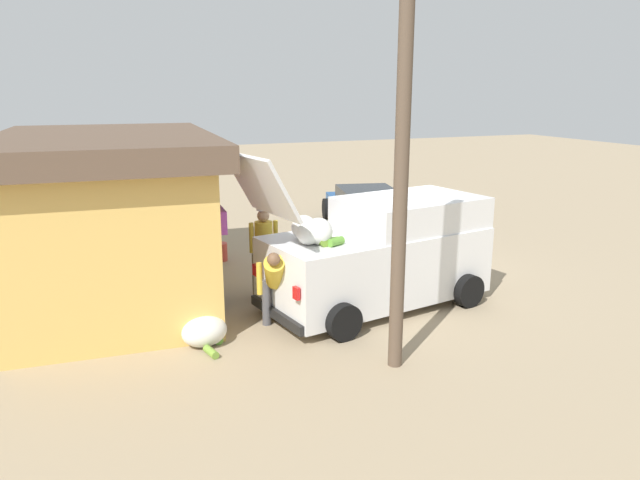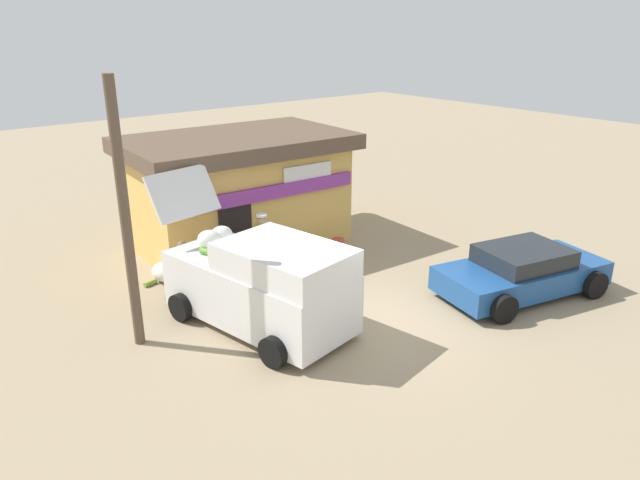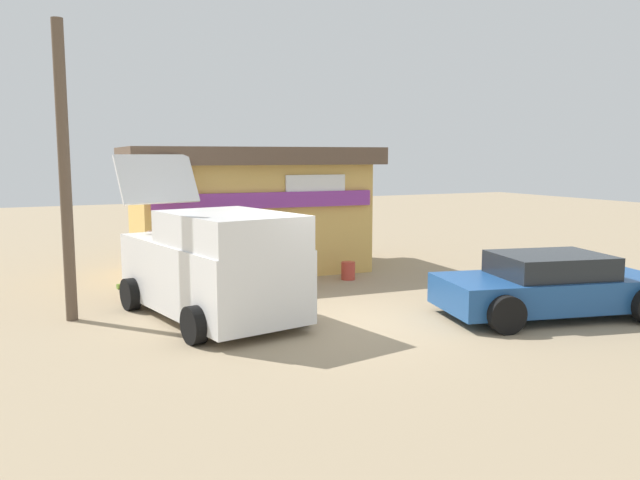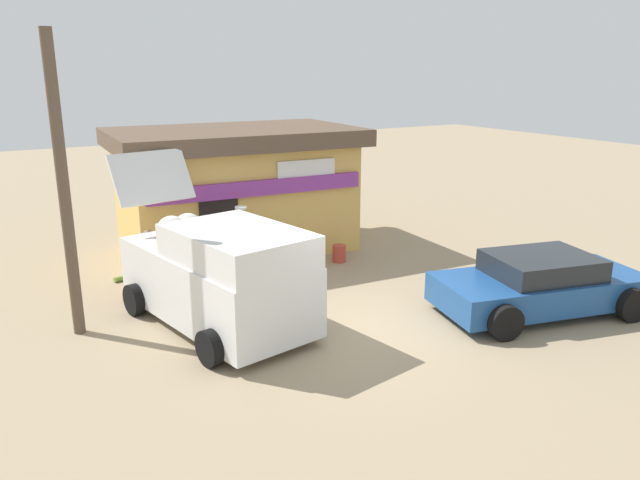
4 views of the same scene
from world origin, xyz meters
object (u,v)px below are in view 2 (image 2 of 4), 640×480
at_px(delivery_van, 262,283).
at_px(paint_bucket, 338,246).
at_px(vendor_standing, 262,243).
at_px(unloaded_banana_pile, 165,273).
at_px(customer_bending, 196,263).
at_px(parked_sedan, 522,271).
at_px(storefront_bar, 239,189).

distance_m(delivery_van, paint_bucket, 4.50).
xyz_separation_m(vendor_standing, unloaded_banana_pile, (-1.86, 1.53, -0.78)).
xyz_separation_m(customer_bending, paint_bucket, (4.28, -0.01, -0.62)).
relative_size(delivery_van, vendor_standing, 2.81).
height_order(delivery_van, unloaded_banana_pile, delivery_van).
height_order(parked_sedan, paint_bucket, parked_sedan).
xyz_separation_m(storefront_bar, parked_sedan, (3.30, -6.96, -1.04)).
bearing_deg(delivery_van, vendor_standing, 55.95).
distance_m(delivery_van, unloaded_banana_pile, 3.51).
bearing_deg(unloaded_banana_pile, paint_bucket, -15.49).
bearing_deg(vendor_standing, unloaded_banana_pile, 140.53).
bearing_deg(parked_sedan, customer_bending, 142.06).
xyz_separation_m(customer_bending, unloaded_banana_pile, (-0.23, 1.23, -0.61)).
relative_size(vendor_standing, paint_bucket, 4.15).
distance_m(parked_sedan, vendor_standing, 6.11).
distance_m(storefront_bar, unloaded_banana_pile, 3.35).
height_order(storefront_bar, paint_bucket, storefront_bar).
distance_m(vendor_standing, customer_bending, 1.67).
bearing_deg(delivery_van, unloaded_banana_pile, 100.25).
bearing_deg(delivery_van, storefront_bar, 63.43).
relative_size(storefront_bar, parked_sedan, 1.46).
distance_m(vendor_standing, unloaded_banana_pile, 2.53).
xyz_separation_m(delivery_van, customer_bending, (-0.39, 2.14, -0.15)).
relative_size(vendor_standing, unloaded_banana_pile, 1.77).
bearing_deg(paint_bucket, vendor_standing, -173.89).
relative_size(storefront_bar, delivery_van, 1.28).
distance_m(storefront_bar, paint_bucket, 3.19).
distance_m(vendor_standing, paint_bucket, 2.77).
xyz_separation_m(parked_sedan, paint_bucket, (-1.65, 4.61, -0.34)).
relative_size(storefront_bar, vendor_standing, 3.60).
distance_m(storefront_bar, delivery_van, 5.05).
distance_m(parked_sedan, paint_bucket, 4.91).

